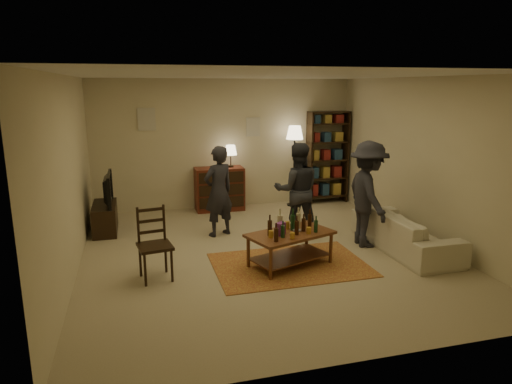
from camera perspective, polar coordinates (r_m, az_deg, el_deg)
name	(u,v)px	position (r m, az deg, el deg)	size (l,w,h in m)	color
floor	(265,253)	(7.19, 1.10, -7.65)	(6.00, 6.00, 0.00)	#C6B793
room_shell	(194,123)	(9.54, -7.72, 8.58)	(6.00, 6.00, 6.00)	beige
rug	(290,265)	(6.75, 4.24, -9.05)	(2.20, 1.50, 0.01)	maroon
coffee_table	(290,237)	(6.60, 4.28, -5.67)	(1.36, 1.03, 0.84)	brown
dining_chair	(154,241)	(6.30, -12.66, -5.95)	(0.49, 0.49, 1.00)	black
tv_stand	(105,211)	(8.55, -18.37, -2.23)	(0.40, 1.00, 1.06)	black
dresser	(220,188)	(9.55, -4.55, 0.54)	(1.00, 0.50, 1.36)	maroon
bookshelf	(327,156)	(10.23, 8.90, 4.44)	(0.90, 0.34, 2.02)	black
floor_lamp	(295,138)	(9.75, 4.85, 6.72)	(0.36, 0.36, 1.73)	black
sofa	(405,231)	(7.64, 18.08, -4.64)	(2.08, 0.81, 0.61)	beige
person_left	(219,191)	(7.85, -4.71, 0.07)	(0.57, 0.38, 1.57)	#222128
person_right	(297,190)	(7.81, 5.15, 0.23)	(0.79, 0.62, 1.63)	#282930
person_by_sofa	(368,194)	(7.52, 13.80, -0.28)	(1.11, 0.64, 1.71)	#25252C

